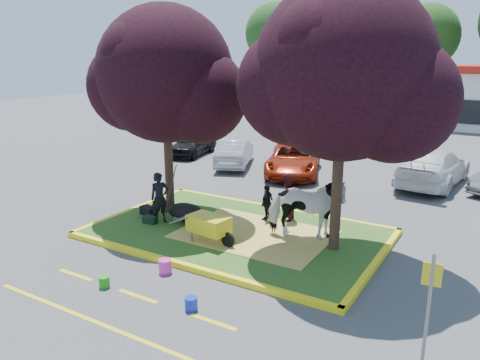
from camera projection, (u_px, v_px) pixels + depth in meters
The scene contains 31 objects.
ground at pixel (237, 235), 13.76m from camera, with size 90.00×90.00×0.00m, color #424244.
median_island at pixel (237, 233), 13.74m from camera, with size 8.00×5.00×0.15m, color #295319.
curb_near at pixel (183, 266), 11.61m from camera, with size 8.30×0.16×0.15m, color yellow.
curb_far at pixel (276, 209), 15.88m from camera, with size 8.30×0.16×0.15m, color yellow.
curb_left at pixel (134, 210), 15.77m from camera, with size 0.16×5.30×0.15m, color yellow.
curb_right at pixel (376, 264), 11.72m from camera, with size 0.16×5.30×0.15m, color yellow.
straw_bedding at pixel (255, 234), 13.43m from camera, with size 4.20×3.00×0.01m, color #E0CC5C.
tree_purple_left at pixel (166, 81), 14.32m from camera, with size 5.06×4.20×6.51m.
tree_purple_right at pixel (344, 80), 11.28m from camera, with size 5.30×4.40×6.82m.
fire_lane_stripe_a at pixel (76, 275), 11.27m from camera, with size 1.10×0.12×0.01m, color yellow.
fire_lane_stripe_b at pixel (138, 296), 10.28m from camera, with size 1.10×0.12×0.01m, color yellow.
fire_lane_stripe_c at pixel (213, 322), 9.29m from camera, with size 1.10×0.12×0.01m, color yellow.
fire_lane_long at pixel (96, 322), 9.29m from camera, with size 6.00×0.10×0.01m, color yellow.
retail_building at pixel (451, 94), 35.38m from camera, with size 20.40×8.40×4.40m.
treeline at pixel (464, 25), 42.31m from camera, with size 46.58×7.80×14.63m.
cow at pixel (306, 209), 12.85m from camera, with size 0.97×2.13×1.80m, color white.
calf at pixel (186, 212), 14.45m from camera, with size 1.29×0.73×0.56m, color black.
handler at pixel (160, 198), 14.19m from camera, with size 0.57×0.38×1.57m, color black.
visitor_a at pixel (287, 197), 14.33m from camera, with size 0.74×0.57×1.51m, color #49151C.
visitor_b at pixel (267, 202), 14.45m from camera, with size 0.67×0.28×1.14m, color black.
wheelbarrow at pixel (209, 225), 12.70m from camera, with size 2.03×0.81×0.76m.
gear_bag_dark at pixel (148, 211), 15.01m from camera, with size 0.56×0.30×0.28m, color black.
gear_bag_green at pixel (150, 220), 14.29m from camera, with size 0.42×0.26×0.22m, color black.
sign_post at pixel (429, 303), 7.47m from camera, with size 0.30×0.06×2.15m.
bucket_green at pixel (104, 282), 10.66m from camera, with size 0.25×0.25×0.26m, color #1D9216.
bucket_pink at pixel (165, 266), 11.35m from camera, with size 0.32×0.32×0.34m, color #EB34AD.
bucket_blue at pixel (191, 304), 9.70m from camera, with size 0.27×0.27×0.29m, color #162DB6.
car_black at pixel (193, 143), 24.60m from camera, with size 1.48×3.68×1.25m, color black.
car_silver at pixel (235, 153), 22.20m from camera, with size 1.35×3.87×1.28m, color #A1A4A9.
car_red at pixel (294, 159), 20.67m from camera, with size 2.19×4.75×1.32m, color maroon.
car_white at pixel (433, 167), 18.94m from camera, with size 2.09×5.14×1.49m, color silver.
Camera 1 is at (6.69, -10.99, 5.15)m, focal length 35.00 mm.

